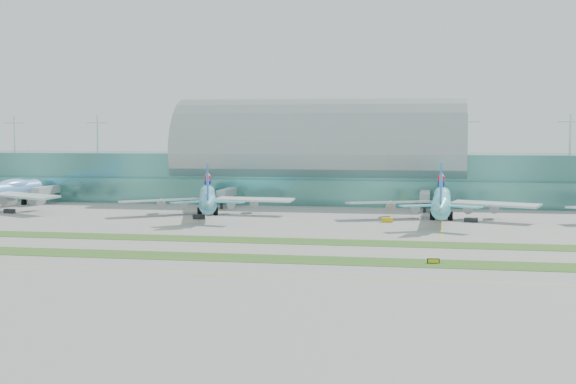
% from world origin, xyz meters
% --- Properties ---
extents(ground, '(700.00, 700.00, 0.00)m').
position_xyz_m(ground, '(0.00, 0.00, 0.00)').
color(ground, gray).
rests_on(ground, ground).
extents(terminal, '(340.00, 69.10, 36.00)m').
position_xyz_m(terminal, '(0.01, 128.79, 14.23)').
color(terminal, '#3D7A75').
rests_on(terminal, ground).
extents(grass_strip_near, '(420.00, 12.00, 0.08)m').
position_xyz_m(grass_strip_near, '(0.00, -28.00, 0.04)').
color(grass_strip_near, '#2D591E').
rests_on(grass_strip_near, ground).
extents(grass_strip_far, '(420.00, 12.00, 0.08)m').
position_xyz_m(grass_strip_far, '(0.00, 2.00, 0.04)').
color(grass_strip_far, '#2D591E').
rests_on(grass_strip_far, ground).
extents(taxiline_a, '(420.00, 0.35, 0.01)m').
position_xyz_m(taxiline_a, '(0.00, -48.00, 0.01)').
color(taxiline_a, yellow).
rests_on(taxiline_a, ground).
extents(taxiline_b, '(420.00, 0.35, 0.01)m').
position_xyz_m(taxiline_b, '(0.00, -14.00, 0.01)').
color(taxiline_b, yellow).
rests_on(taxiline_b, ground).
extents(taxiline_c, '(420.00, 0.35, 0.01)m').
position_xyz_m(taxiline_c, '(0.00, 18.00, 0.01)').
color(taxiline_c, yellow).
rests_on(taxiline_c, ground).
extents(taxiline_d, '(420.00, 0.35, 0.01)m').
position_xyz_m(taxiline_d, '(0.00, 40.00, 0.01)').
color(taxiline_d, yellow).
rests_on(taxiline_d, ground).
extents(airliner_b, '(58.42, 67.68, 19.03)m').
position_xyz_m(airliner_b, '(-30.75, 65.78, 5.87)').
color(airliner_b, '#5CB3CA').
rests_on(airliner_b, ground).
extents(airliner_c, '(63.27, 71.69, 19.76)m').
position_xyz_m(airliner_c, '(49.90, 65.06, 6.09)').
color(airliner_c, '#69D9E8').
rests_on(airliner_c, ground).
extents(gse_b, '(4.03, 2.36, 1.52)m').
position_xyz_m(gse_b, '(-100.66, 55.65, 0.76)').
color(gse_b, black).
rests_on(gse_b, ground).
extents(gse_c, '(3.67, 1.75, 1.53)m').
position_xyz_m(gse_c, '(-29.01, 49.39, 0.77)').
color(gse_c, black).
rests_on(gse_c, ground).
extents(gse_d, '(3.44, 2.46, 1.53)m').
position_xyz_m(gse_d, '(-28.52, 49.27, 0.76)').
color(gse_d, black).
rests_on(gse_d, ground).
extents(gse_e, '(3.58, 1.71, 1.47)m').
position_xyz_m(gse_e, '(32.89, 51.87, 0.73)').
color(gse_e, yellow).
rests_on(gse_e, ground).
extents(gse_f, '(4.42, 3.15, 1.40)m').
position_xyz_m(gse_f, '(59.15, 56.94, 0.70)').
color(gse_f, black).
rests_on(gse_f, ground).
extents(taxiway_sign_east, '(2.71, 0.50, 1.14)m').
position_xyz_m(taxiway_sign_east, '(47.85, -27.76, 0.57)').
color(taxiway_sign_east, black).
rests_on(taxiway_sign_east, ground).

